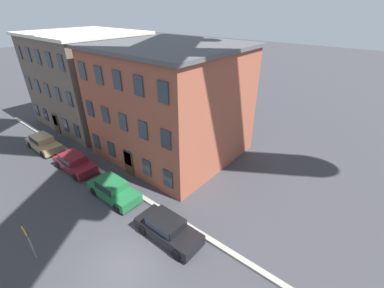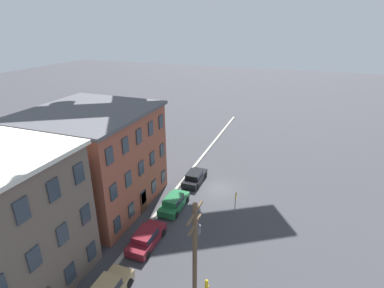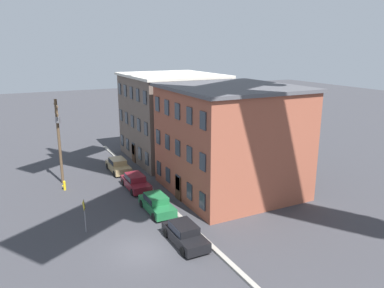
% 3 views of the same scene
% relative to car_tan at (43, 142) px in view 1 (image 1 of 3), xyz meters
% --- Properties ---
extents(ground_plane, '(200.00, 200.00, 0.00)m').
position_rel_car_tan_xyz_m(ground_plane, '(17.06, -3.29, -0.75)').
color(ground_plane, '#38383D').
extents(kerb_strip, '(56.00, 0.36, 0.16)m').
position_rel_car_tan_xyz_m(kerb_strip, '(17.06, 1.21, -0.67)').
color(kerb_strip, '#9E998E').
rests_on(kerb_strip, ground_plane).
extents(apartment_corner, '(12.06, 10.54, 10.35)m').
position_rel_car_tan_xyz_m(apartment_corner, '(-2.54, 7.72, 4.44)').
color(apartment_corner, '#66564C').
rests_on(apartment_corner, ground_plane).
extents(apartment_midblock, '(12.09, 11.37, 10.10)m').
position_rel_car_tan_xyz_m(apartment_midblock, '(10.23, 8.13, 4.31)').
color(apartment_midblock, brown).
rests_on(apartment_midblock, ground_plane).
extents(car_tan, '(4.40, 1.92, 1.43)m').
position_rel_car_tan_xyz_m(car_tan, '(0.00, 0.00, 0.00)').
color(car_tan, tan).
rests_on(car_tan, ground_plane).
extents(car_maroon, '(4.40, 1.92, 1.43)m').
position_rel_car_tan_xyz_m(car_maroon, '(5.89, 0.06, 0.00)').
color(car_maroon, maroon).
rests_on(car_maroon, ground_plane).
extents(car_green, '(4.40, 1.92, 1.43)m').
position_rel_car_tan_xyz_m(car_green, '(11.70, -0.02, 0.00)').
color(car_green, '#1E6638').
rests_on(car_green, ground_plane).
extents(car_black, '(4.40, 1.92, 1.43)m').
position_rel_car_tan_xyz_m(car_black, '(17.52, -0.19, 0.00)').
color(car_black, black).
rests_on(car_black, ground_plane).
extents(caution_sign, '(0.97, 0.08, 2.68)m').
position_rel_car_tan_xyz_m(caution_sign, '(12.73, -6.17, 1.04)').
color(caution_sign, slate).
rests_on(caution_sign, ground_plane).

